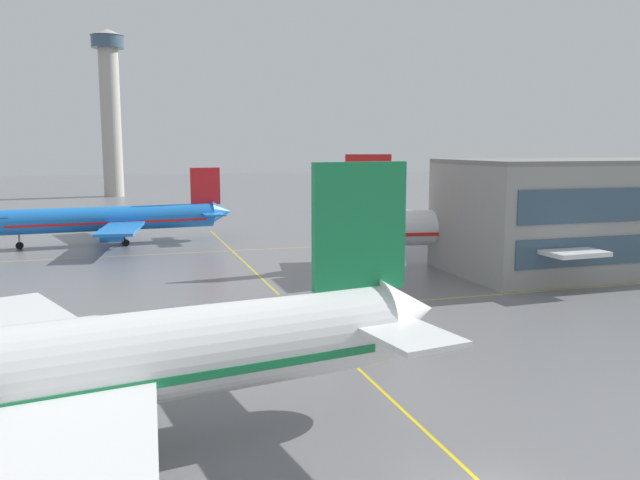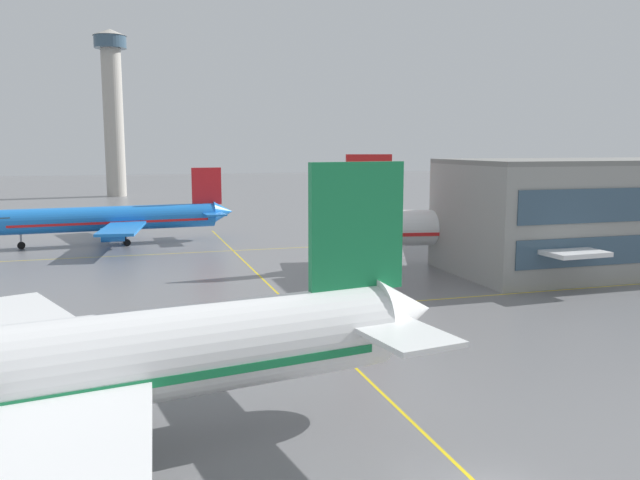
# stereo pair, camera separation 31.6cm
# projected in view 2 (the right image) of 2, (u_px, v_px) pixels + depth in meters

# --- Properties ---
(airliner_front_gate) EXTENTS (41.13, 35.06, 12.81)m
(airliner_front_gate) POSITION_uv_depth(u_px,v_px,m) (18.00, 376.00, 25.83)
(airliner_front_gate) COLOR white
(airliner_front_gate) RESTS_ON ground
(airliner_second_row) EXTENTS (40.72, 34.71, 12.68)m
(airliner_second_row) POSITION_uv_depth(u_px,v_px,m) (500.00, 227.00, 73.98)
(airliner_second_row) COLOR white
(airliner_second_row) RESTS_ON ground
(airliner_third_row) EXTENTS (33.79, 29.08, 10.50)m
(airliner_third_row) POSITION_uv_depth(u_px,v_px,m) (115.00, 219.00, 88.95)
(airliner_third_row) COLOR blue
(airliner_third_row) RESTS_ON ground
(taxiway_markings) EXTENTS (117.05, 106.19, 0.01)m
(taxiway_markings) POSITION_uv_depth(u_px,v_px,m) (295.00, 310.00, 53.49)
(taxiway_markings) COLOR yellow
(taxiway_markings) RESTS_ON ground
(control_tower) EXTENTS (8.82, 8.82, 44.23)m
(control_tower) POSITION_uv_depth(u_px,v_px,m) (113.00, 102.00, 171.76)
(control_tower) COLOR #ADA89E
(control_tower) RESTS_ON ground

